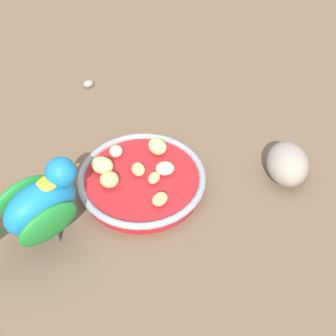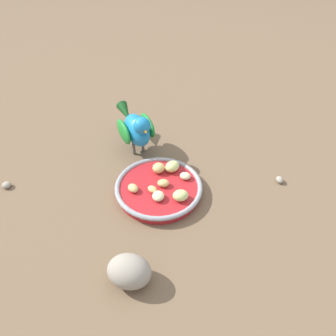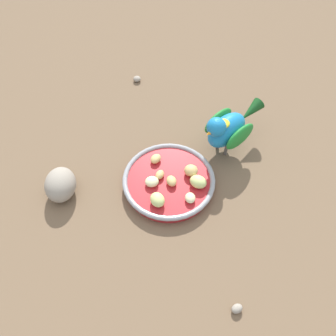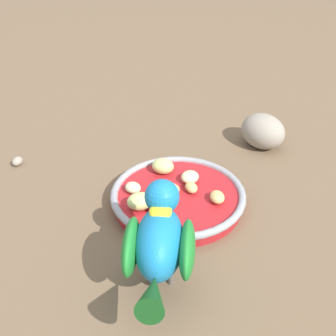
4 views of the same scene
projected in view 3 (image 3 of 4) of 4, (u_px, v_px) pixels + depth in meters
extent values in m
plane|color=brown|center=(169.00, 199.00, 0.78)|extent=(4.00, 4.00, 0.00)
cylinder|color=#AD1E23|center=(169.00, 182.00, 0.79)|extent=(0.19, 0.19, 0.02)
torus|color=#93969B|center=(169.00, 180.00, 0.78)|extent=(0.21, 0.21, 0.01)
ellipsoid|color=#C6D17A|center=(198.00, 182.00, 0.77)|extent=(0.04, 0.05, 0.03)
ellipsoid|color=tan|center=(156.00, 159.00, 0.81)|extent=(0.03, 0.03, 0.02)
ellipsoid|color=beige|center=(152.00, 182.00, 0.77)|extent=(0.04, 0.04, 0.02)
ellipsoid|color=tan|center=(171.00, 181.00, 0.77)|extent=(0.03, 0.03, 0.02)
ellipsoid|color=#C6D17A|center=(156.00, 199.00, 0.74)|extent=(0.04, 0.04, 0.02)
ellipsoid|color=tan|center=(191.00, 171.00, 0.78)|extent=(0.04, 0.04, 0.02)
ellipsoid|color=tan|center=(160.00, 175.00, 0.78)|extent=(0.03, 0.03, 0.01)
ellipsoid|color=beige|center=(190.00, 198.00, 0.75)|extent=(0.03, 0.03, 0.02)
cylinder|color=#59544C|center=(226.00, 150.00, 0.84)|extent=(0.01, 0.01, 0.03)
cylinder|color=#59544C|center=(218.00, 143.00, 0.85)|extent=(0.01, 0.01, 0.03)
ellipsoid|color=#197AB7|center=(227.00, 130.00, 0.80)|extent=(0.11, 0.06, 0.07)
ellipsoid|color=#1E7F2D|center=(240.00, 136.00, 0.79)|extent=(0.09, 0.02, 0.05)
ellipsoid|color=#1E7F2D|center=(218.00, 121.00, 0.82)|extent=(0.09, 0.02, 0.05)
cone|color=#144719|center=(250.00, 112.00, 0.83)|extent=(0.07, 0.03, 0.05)
sphere|color=#197AB7|center=(216.00, 127.00, 0.76)|extent=(0.04, 0.04, 0.04)
cone|color=orange|center=(210.00, 133.00, 0.75)|extent=(0.02, 0.02, 0.02)
ellipsoid|color=yellow|center=(223.00, 124.00, 0.77)|extent=(0.04, 0.03, 0.01)
ellipsoid|color=gray|center=(60.00, 185.00, 0.76)|extent=(0.10, 0.11, 0.06)
ellipsoid|color=gray|center=(237.00, 309.00, 0.63)|extent=(0.03, 0.02, 0.01)
ellipsoid|color=gray|center=(137.00, 79.00, 1.01)|extent=(0.02, 0.02, 0.01)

